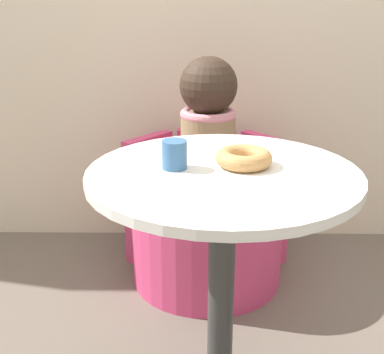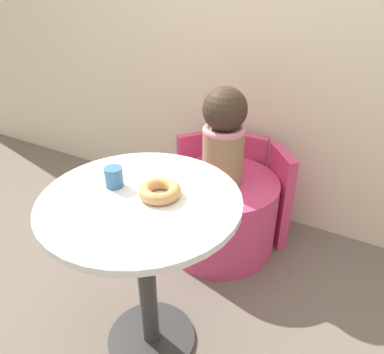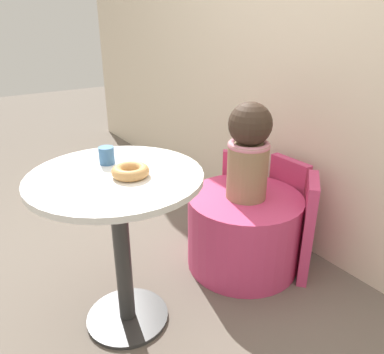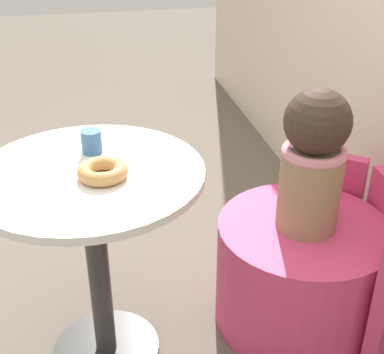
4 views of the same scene
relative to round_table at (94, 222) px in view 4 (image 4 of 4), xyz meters
name	(u,v)px [view 4 (image 4 of 4)]	position (x,y,z in m)	size (l,w,h in m)	color
round_table	(94,222)	(0.00, 0.00, 0.00)	(0.69, 0.69, 0.73)	#333333
tub_chair	(299,273)	(-0.03, 0.72, -0.34)	(0.61, 0.61, 0.42)	#D13D70
booth_backrest	(365,249)	(-0.03, 0.97, -0.27)	(0.71, 0.26, 0.56)	#D13D70
child_figure	(313,160)	(-0.03, 0.72, 0.13)	(0.22, 0.22, 0.50)	#937A56
donut	(102,171)	(0.05, 0.04, 0.20)	(0.14, 0.14, 0.04)	tan
cup	(92,142)	(-0.12, 0.02, 0.22)	(0.06, 0.06, 0.07)	#386699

